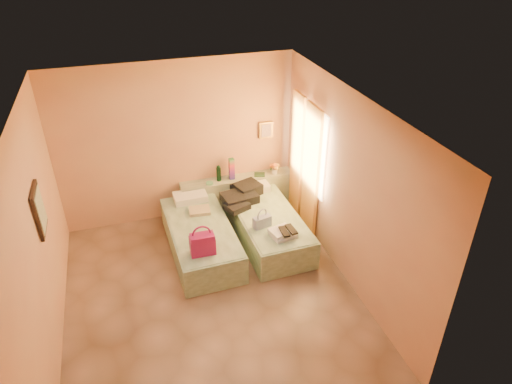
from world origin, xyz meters
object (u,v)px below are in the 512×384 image
water_bottle (219,174)px  green_book (260,175)px  bed_left (201,238)px  blue_handbag (262,222)px  bed_right (267,226)px  magenta_handbag (202,244)px  headboard_ledge (238,193)px  flower_vase (275,167)px  towel_stack (283,233)px

water_bottle → green_book: (0.74, -0.04, -0.12)m
bed_left → blue_handbag: bearing=-20.7°
bed_right → magenta_handbag: bearing=-152.3°
headboard_ledge → magenta_handbag: 2.03m
flower_vase → blue_handbag: bearing=-117.0°
bed_left → magenta_handbag: magenta_handbag is taller
magenta_handbag → headboard_ledge: bearing=61.5°
headboard_ledge → bed_right: 1.08m
headboard_ledge → flower_vase: bearing=-4.0°
flower_vase → towel_stack: size_ratio=0.70×
headboard_ledge → water_bottle: (-0.33, 0.00, 0.47)m
water_bottle → green_book: 0.75m
bed_right → green_book: (0.19, 1.01, 0.42)m
towel_stack → blue_handbag: bearing=125.3°
bed_right → blue_handbag: 0.51m
flower_vase → blue_handbag: size_ratio=0.86×
bed_right → towel_stack: towel_stack is taller
bed_left → towel_stack: (1.15, -0.64, 0.30)m
green_book → magenta_handbag: (-1.40, -1.70, 0.00)m
headboard_ledge → bed_right: size_ratio=1.02×
green_book → magenta_handbag: bearing=-112.1°
bed_left → flower_vase: (1.60, 1.00, 0.52)m
blue_handbag → towel_stack: (0.23, -0.32, -0.04)m
towel_stack → bed_left: bearing=150.9°
green_book → towel_stack: (-0.16, -1.66, -0.12)m
bed_right → flower_vase: flower_vase is taller
flower_vase → towel_stack: bearing=-105.1°
headboard_ledge → flower_vase: 0.83m
bed_left → towel_stack: size_ratio=5.71×
headboard_ledge → water_bottle: bearing=179.8°
headboard_ledge → towel_stack: 1.73m
blue_handbag → towel_stack: 0.40m
headboard_ledge → bed_left: headboard_ledge is taller
bed_left → water_bottle: (0.57, 1.05, 0.54)m
bed_left → green_book: (1.31, 1.01, 0.42)m
bed_left → flower_vase: flower_vase is taller
bed_left → towel_stack: towel_stack is taller
headboard_ledge → towel_stack: size_ratio=5.86×
bed_right → green_book: 1.11m
bed_left → flower_vase: bearing=30.5°
towel_stack → green_book: bearing=84.5°
green_book → towel_stack: green_book is taller
flower_vase → bed_left: bearing=-147.9°
water_bottle → towel_stack: (0.58, -1.69, -0.24)m
green_book → blue_handbag: bearing=-88.8°
headboard_ledge → magenta_handbag: size_ratio=5.74×
blue_handbag → towel_stack: blue_handbag is taller
green_book → towel_stack: 1.67m
magenta_handbag → towel_stack: bearing=3.2°
flower_vase → magenta_handbag: size_ratio=0.69×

